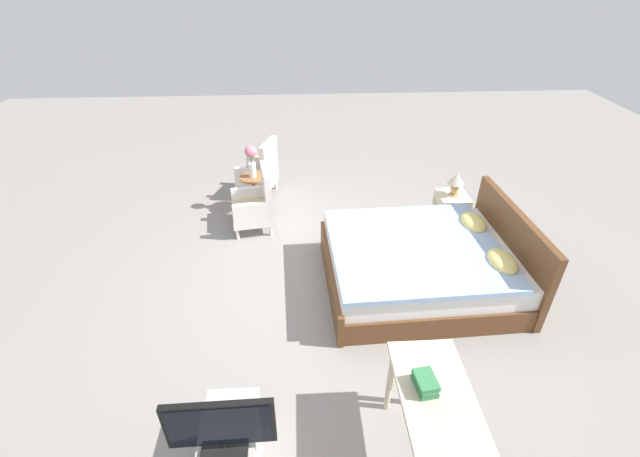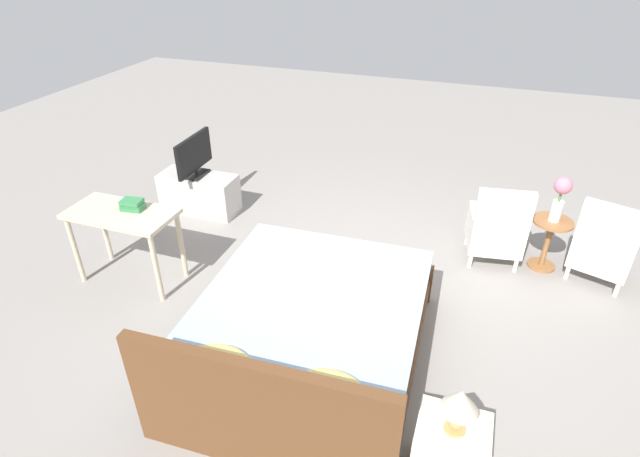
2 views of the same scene
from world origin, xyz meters
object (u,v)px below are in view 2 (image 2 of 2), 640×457
object	(u,v)px
book_stack	(132,205)
table_lamp	(460,405)
armchair_by_window_right	(496,230)
tv_stand	(199,193)
tv_flatscreen	(194,156)
side_table	(548,238)
vanity_desk	(123,222)
flower_vase	(561,195)
armchair_by_window_left	(604,248)
bed	(307,335)
nightstand	(448,457)

from	to	relation	value
book_stack	table_lamp	bearing A→B (deg)	158.25
armchair_by_window_right	tv_stand	bearing A→B (deg)	0.93
tv_flatscreen	book_stack	bearing A→B (deg)	98.01
side_table	book_stack	bearing A→B (deg)	21.48
vanity_desk	flower_vase	bearing A→B (deg)	-158.00
table_lamp	tv_stand	distance (m)	4.35
side_table	flower_vase	size ratio (longest dim) A/B	1.18
tv_stand	armchair_by_window_left	bearing A→B (deg)	-179.25
tv_stand	flower_vase	bearing A→B (deg)	-178.37
armchair_by_window_right	table_lamp	bearing A→B (deg)	86.89
side_table	tv_stand	size ratio (longest dim) A/B	0.59
bed	armchair_by_window_right	world-z (taller)	bed
bed	nightstand	xyz separation A→B (m)	(-1.20, 0.70, -0.03)
armchair_by_window_right	table_lamp	distance (m)	2.76
armchair_by_window_left	armchair_by_window_right	world-z (taller)	same
tv_flatscreen	vanity_desk	size ratio (longest dim) A/B	0.70
nightstand	vanity_desk	bearing A→B (deg)	-20.03
table_lamp	book_stack	xyz separation A→B (m)	(3.19, -1.27, 0.08)
armchair_by_window_left	flower_vase	distance (m)	0.70
bed	vanity_desk	world-z (taller)	bed
armchair_by_window_right	flower_vase	xyz separation A→B (m)	(-0.52, -0.06, 0.48)
vanity_desk	bed	bearing A→B (deg)	166.50
bed	table_lamp	world-z (taller)	bed
flower_vase	tv_stand	distance (m)	4.10
side_table	tv_flatscreen	xyz separation A→B (m)	(4.06, 0.12, 0.39)
flower_vase	tv_flatscreen	xyz separation A→B (m)	(4.06, 0.12, -0.11)
side_table	book_stack	size ratio (longest dim) A/B	2.55
tv_stand	vanity_desk	distance (m)	1.54
armchair_by_window_right	vanity_desk	size ratio (longest dim) A/B	0.88
armchair_by_window_left	flower_vase	bearing A→B (deg)	-6.24
armchair_by_window_left	vanity_desk	world-z (taller)	armchair_by_window_left
bed	tv_flatscreen	size ratio (longest dim) A/B	3.05
book_stack	flower_vase	bearing A→B (deg)	-158.52
bed	armchair_by_window_right	distance (m)	2.44
vanity_desk	side_table	bearing A→B (deg)	-158.00
nightstand	tv_stand	distance (m)	4.32
bed	side_table	size ratio (longest dim) A/B	3.92
side_table	vanity_desk	world-z (taller)	vanity_desk
tv_stand	armchair_by_window_right	bearing A→B (deg)	-179.07
tv_flatscreen	flower_vase	bearing A→B (deg)	-178.37
armchair_by_window_left	table_lamp	world-z (taller)	armchair_by_window_left
tv_stand	book_stack	distance (m)	1.53
table_lamp	tv_stand	size ratio (longest dim) A/B	0.34
tv_flatscreen	vanity_desk	world-z (taller)	tv_flatscreen
side_table	table_lamp	size ratio (longest dim) A/B	1.71
flower_vase	tv_flatscreen	bearing A→B (deg)	1.63
nightstand	book_stack	distance (m)	3.48
tv_flatscreen	vanity_desk	xyz separation A→B (m)	(-0.11, 1.48, -0.08)
nightstand	tv_flatscreen	bearing A→B (deg)	-38.29
bed	vanity_desk	bearing A→B (deg)	-13.50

